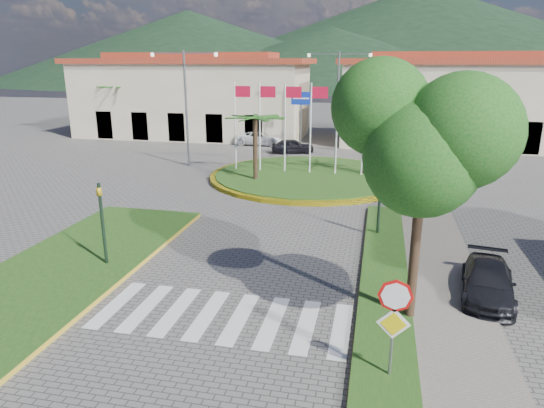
% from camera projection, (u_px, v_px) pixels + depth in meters
% --- Properties ---
extents(ground, '(160.00, 160.00, 0.00)m').
position_uv_depth(ground, '(163.00, 405.00, 10.72)').
color(ground, '#625F5D').
rests_on(ground, ground).
extents(sidewalk_right, '(4.00, 28.00, 0.15)m').
position_uv_depth(sidewalk_right, '(437.00, 384.00, 11.32)').
color(sidewalk_right, gray).
rests_on(sidewalk_right, ground).
extents(verge_right, '(1.60, 28.00, 0.18)m').
position_uv_depth(verge_right, '(385.00, 376.00, 11.57)').
color(verge_right, '#224714').
rests_on(verge_right, ground).
extents(median_left, '(5.00, 14.00, 0.18)m').
position_uv_depth(median_left, '(67.00, 267.00, 17.66)').
color(median_left, '#224714').
rests_on(median_left, ground).
extents(crosswalk, '(8.00, 3.00, 0.01)m').
position_uv_depth(crosswalk, '(220.00, 316.00, 14.46)').
color(crosswalk, silver).
rests_on(crosswalk, ground).
extents(roundabout_island, '(12.70, 12.70, 6.00)m').
position_uv_depth(roundabout_island, '(308.00, 176.00, 31.25)').
color(roundabout_island, yellow).
rests_on(roundabout_island, ground).
extents(stop_sign, '(0.80, 0.11, 2.65)m').
position_uv_depth(stop_sign, '(394.00, 314.00, 11.03)').
color(stop_sign, slate).
rests_on(stop_sign, ground).
extents(deciduous_tree, '(3.60, 3.60, 6.80)m').
position_uv_depth(deciduous_tree, '(424.00, 145.00, 12.78)').
color(deciduous_tree, black).
rests_on(deciduous_tree, ground).
extents(traffic_light_left, '(0.15, 0.18, 3.20)m').
position_uv_depth(traffic_light_left, '(102.00, 217.00, 17.33)').
color(traffic_light_left, black).
rests_on(traffic_light_left, ground).
extents(traffic_light_right, '(0.15, 0.18, 3.20)m').
position_uv_depth(traffic_light_right, '(380.00, 193.00, 20.46)').
color(traffic_light_right, black).
rests_on(traffic_light_right, ground).
extents(traffic_light_far, '(0.18, 0.15, 3.20)m').
position_uv_depth(traffic_light_far, '(434.00, 143.00, 32.83)').
color(traffic_light_far, black).
rests_on(traffic_light_far, ground).
extents(direction_sign_west, '(1.60, 0.14, 5.20)m').
position_uv_depth(direction_sign_west, '(301.00, 109.00, 39.11)').
color(direction_sign_west, slate).
rests_on(direction_sign_west, ground).
extents(direction_sign_east, '(1.60, 0.14, 5.20)m').
position_uv_depth(direction_sign_east, '(364.00, 111.00, 38.07)').
color(direction_sign_east, slate).
rests_on(direction_sign_east, ground).
extents(street_lamp_centre, '(4.80, 0.16, 8.00)m').
position_uv_depth(street_lamp_centre, '(338.00, 99.00, 37.30)').
color(street_lamp_centre, slate).
rests_on(street_lamp_centre, ground).
extents(street_lamp_west, '(4.80, 0.16, 8.00)m').
position_uv_depth(street_lamp_west, '(186.00, 103.00, 33.77)').
color(street_lamp_west, slate).
rests_on(street_lamp_west, ground).
extents(building_left, '(23.32, 9.54, 8.05)m').
position_uv_depth(building_left, '(193.00, 96.00, 48.07)').
color(building_left, beige).
rests_on(building_left, ground).
extents(building_right, '(19.08, 9.54, 8.05)m').
position_uv_depth(building_right, '(447.00, 100.00, 43.08)').
color(building_right, beige).
rests_on(building_right, ground).
extents(hill_far_west, '(140.00, 140.00, 22.00)m').
position_uv_depth(hill_far_west, '(189.00, 48.00, 150.01)').
color(hill_far_west, black).
rests_on(hill_far_west, ground).
extents(hill_far_mid, '(180.00, 180.00, 30.00)m').
position_uv_depth(hill_far_mid, '(420.00, 35.00, 153.03)').
color(hill_far_mid, black).
rests_on(hill_far_mid, ground).
extents(hill_near_back, '(110.00, 110.00, 16.00)m').
position_uv_depth(hill_near_back, '(331.00, 58.00, 132.15)').
color(hill_near_back, black).
rests_on(hill_near_back, ground).
extents(white_van, '(4.50, 2.09, 1.25)m').
position_uv_depth(white_van, '(261.00, 138.00, 43.51)').
color(white_van, white).
rests_on(white_van, ground).
extents(car_dark_a, '(3.71, 2.36, 1.18)m').
position_uv_depth(car_dark_a, '(293.00, 146.00, 39.67)').
color(car_dark_a, black).
rests_on(car_dark_a, ground).
extents(car_dark_b, '(4.31, 2.52, 1.34)m').
position_uv_depth(car_dark_b, '(409.00, 142.00, 41.07)').
color(car_dark_b, black).
rests_on(car_dark_b, ground).
extents(car_side_right, '(2.09, 3.98, 1.10)m').
position_uv_depth(car_side_right, '(488.00, 282.00, 15.45)').
color(car_side_right, black).
rests_on(car_side_right, ground).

